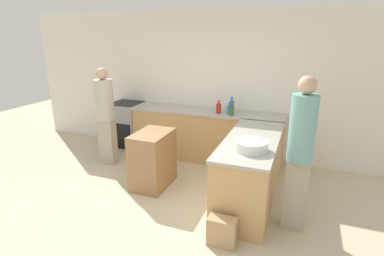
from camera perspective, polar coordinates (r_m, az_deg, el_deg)
The scene contains 14 objects.
ground_plane at distance 4.06m, azimuth -7.14°, elevation -16.57°, with size 14.00×14.00×0.00m, color beige.
wall_back at distance 5.69m, azimuth 3.88°, elevation 8.15°, with size 8.00×0.06×2.70m.
counter_back at distance 5.59m, azimuth 2.68°, elevation -1.31°, with size 2.80×0.64×0.94m.
counter_peninsula at distance 4.25m, azimuth 11.06°, elevation -7.87°, with size 0.69×1.87×0.94m.
range_oven at distance 6.31m, azimuth -12.20°, elevation 0.53°, with size 0.61×0.61×0.95m.
island_table at distance 4.65m, azimuth -7.45°, elevation -5.95°, with size 0.48×0.72×0.86m.
mixing_bowl at distance 3.64m, azimuth 11.19°, elevation -3.29°, with size 0.39×0.39×0.12m.
water_bottle_blue at distance 5.35m, azimuth 7.57°, elevation 4.13°, with size 0.09×0.09×0.28m.
hot_sauce_bottle at distance 5.29m, azimuth 5.08°, elevation 3.82°, with size 0.09×0.09×0.23m.
dish_soap_bottle at distance 5.25m, azimuth 7.00°, elevation 3.49°, with size 0.07×0.07×0.19m.
olive_oil_bottle at distance 5.15m, azimuth 7.62°, elevation 3.34°, with size 0.06×0.06×0.22m.
person_by_range at distance 5.46m, azimuth -16.16°, elevation 2.78°, with size 0.31×0.31×1.73m.
person_at_peninsula at distance 3.59m, azimuth 19.90°, elevation -3.79°, with size 0.29×0.29×1.85m.
paper_bag at distance 3.53m, azimuth 5.71°, elevation -19.04°, with size 0.32×0.17×0.33m.
Camera 1 is at (1.64, -2.95, 2.26)m, focal length 28.00 mm.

